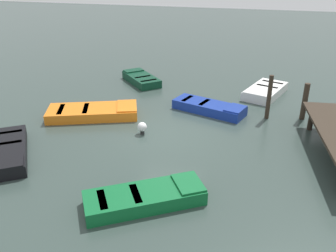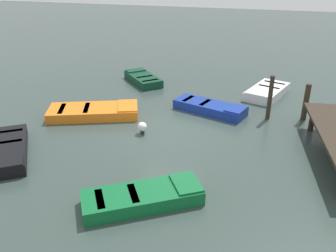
% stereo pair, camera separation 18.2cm
% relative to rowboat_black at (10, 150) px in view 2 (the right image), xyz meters
% --- Properties ---
extents(ground_plane, '(80.00, 80.00, 0.00)m').
position_rel_rowboat_black_xyz_m(ground_plane, '(-3.07, 4.72, -0.22)').
color(ground_plane, '#33423D').
extents(rowboat_black, '(3.26, 2.75, 0.46)m').
position_rel_rowboat_black_xyz_m(rowboat_black, '(0.00, 0.00, 0.00)').
color(rowboat_black, black).
rests_on(rowboat_black, ground_plane).
extents(rowboat_blue, '(2.00, 3.34, 0.46)m').
position_rel_rowboat_black_xyz_m(rowboat_blue, '(-5.70, 5.89, 0.00)').
color(rowboat_blue, navy).
rests_on(rowboat_blue, ground_plane).
extents(rowboat_green, '(2.71, 3.35, 0.46)m').
position_rel_rowboat_black_xyz_m(rowboat_green, '(1.23, 5.27, -0.00)').
color(rowboat_green, '#0F602D').
rests_on(rowboat_green, ground_plane).
extents(rowboat_white, '(3.16, 2.22, 0.46)m').
position_rel_rowboat_black_xyz_m(rowboat_white, '(-8.54, 8.19, 0.00)').
color(rowboat_white, silver).
rests_on(rowboat_white, ground_plane).
extents(rowboat_dark_green, '(2.72, 2.67, 0.46)m').
position_rel_rowboat_black_xyz_m(rowboat_dark_green, '(-8.79, 1.63, 0.00)').
color(rowboat_dark_green, '#0C3823').
rests_on(rowboat_dark_green, ground_plane).
extents(rowboat_orange, '(2.75, 4.02, 0.46)m').
position_rel_rowboat_black_xyz_m(rowboat_orange, '(-3.88, 1.21, -0.00)').
color(rowboat_orange, orange).
rests_on(rowboat_orange, ground_plane).
extents(mooring_piling_center, '(0.18, 0.18, 1.87)m').
position_rel_rowboat_black_xyz_m(mooring_piling_center, '(-5.66, 8.34, 0.72)').
color(mooring_piling_center, '#33281E').
rests_on(mooring_piling_center, ground_plane).
extents(mooring_piling_near_left, '(0.22, 0.22, 1.55)m').
position_rel_rowboat_black_xyz_m(mooring_piling_near_left, '(-5.99, 9.78, 0.56)').
color(mooring_piling_near_left, '#33281E').
rests_on(mooring_piling_near_left, ground_plane).
extents(marker_buoy, '(0.36, 0.36, 0.48)m').
position_rel_rowboat_black_xyz_m(marker_buoy, '(-2.84, 3.76, 0.07)').
color(marker_buoy, '#262626').
rests_on(marker_buoy, ground_plane).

